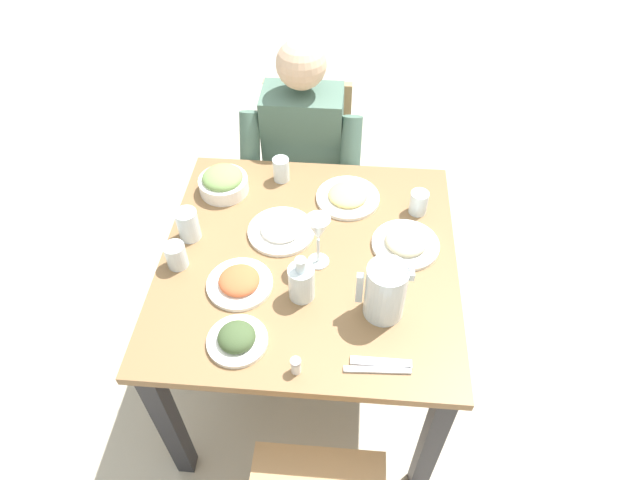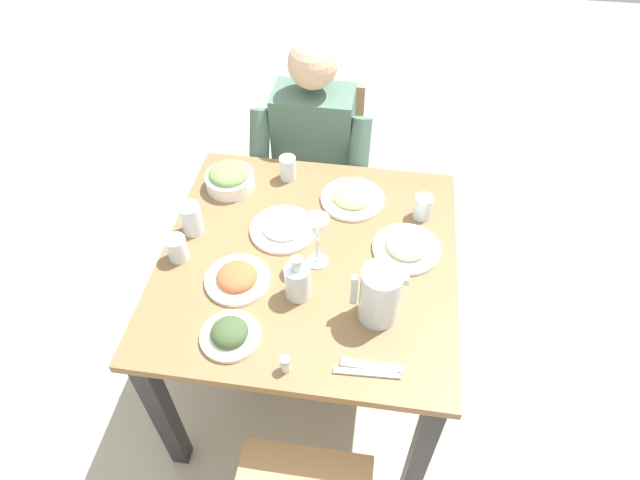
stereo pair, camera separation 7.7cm
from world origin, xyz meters
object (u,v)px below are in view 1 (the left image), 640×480
Objects in this scene: chair_near at (307,166)px; salad_bowl at (223,182)px; water_pitcher at (385,291)px; plate_rice_curry at (239,282)px; diner_near at (302,170)px; salt_shaker at (296,366)px; water_glass_far_left at (188,225)px; dining_table at (309,279)px; water_glass_center at (281,169)px; plate_fries at (348,196)px; plate_beans at (406,243)px; plate_yoghurt at (281,229)px; water_glass_far_right at (419,202)px; oil_carafe at (302,283)px; wine_glass at (318,232)px; plate_dolmas at (237,338)px.

chair_near reaches higher than salad_bowl.
water_pitcher is 0.45m from plate_rice_curry.
salt_shaker is (-0.09, 0.99, 0.14)m from diner_near.
water_glass_far_left is at bearing 66.03° from chair_near.
water_glass_center reaches higher than dining_table.
plate_beans is at bearing 133.28° from plate_fries.
water_pitcher is 1.69× the size of water_glass_far_left.
water_pitcher reaches higher than chair_near.
chair_near reaches higher than plate_yoghurt.
diner_near reaches higher than water_glass_center.
salad_bowl is at bearing -4.49° from water_glass_far_right.
plate_rice_curry is (-0.14, 0.43, -0.03)m from salad_bowl.
water_glass_far_right is 0.52× the size of oil_carafe.
plate_fries is at bearing -127.00° from plate_rice_curry.
diner_near is 21.30× the size of salt_shaker.
wine_glass is (-0.12, 0.80, 0.40)m from chair_near.
chair_near is 9.26× the size of water_glass_center.
plate_rice_curry is (0.20, 0.13, 0.13)m from dining_table.
salt_shaker is at bearing 81.08° from plate_fries.
plate_dolmas is (-0.17, 0.64, -0.02)m from salad_bowl.
water_pitcher is 0.44m from plate_dolmas.
plate_yoghurt is 0.53m from salt_shaker.
wine_glass is at bearing 101.26° from diner_near.
plate_beans reaches higher than plate_fries.
dining_table is 8.56× the size of water_glass_far_left.
plate_rice_curry is at bearing 80.65° from diner_near.
plate_fries is 0.69m from plate_dolmas.
plate_dolmas is 0.19m from salt_shaker.
water_glass_far_right is (-0.36, -0.24, 0.16)m from dining_table.
water_pitcher is 0.92× the size of plate_rice_curry.
plate_dolmas is 0.40m from wine_glass.
plate_dolmas is 1.56× the size of water_glass_far_left.
oil_carafe is (-0.40, 0.22, 0.00)m from water_glass_far_left.
salad_bowl is 0.45m from plate_fries.
water_glass_far_left is 0.45m from wine_glass.
plate_fries is 1.39× the size of oil_carafe.
salad_bowl reaches higher than salt_shaker.
chair_near is at bearing -91.49° from plate_yoghurt.
oil_carafe is at bearing 74.00° from wine_glass.
water_pitcher is 0.51m from plate_fries.
salt_shaker is (0.11, 0.70, 0.01)m from plate_fries.
wine_glass reaches higher than salad_bowl.
salad_bowl is 0.45m from plate_rice_curry.
plate_yoghurt is 1.10× the size of plate_rice_curry.
plate_dolmas is (0.09, 1.12, 0.28)m from chair_near.
diner_near reaches higher than salad_bowl.
plate_yoghurt is (-0.24, 0.20, -0.03)m from salad_bowl.
chair_near is 9.94× the size of water_glass_far_right.
dining_table is at bearing 13.03° from plate_beans.
dining_table is 5.50× the size of plate_dolmas.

